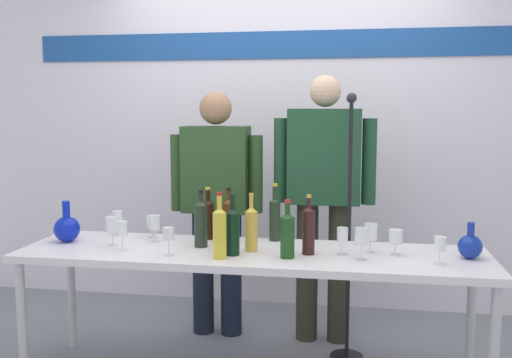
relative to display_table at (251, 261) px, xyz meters
The scene contains 27 objects.
back_wall 1.61m from the display_table, 90.00° to the left, with size 5.49×0.11×3.00m.
display_table is the anchor object (origin of this frame).
decanter_blue_left 1.09m from the display_table, behind, with size 0.15×0.15×0.24m.
decanter_blue_right 1.14m from the display_table, ahead, with size 0.12×0.12×0.19m.
presenter_left 0.78m from the display_table, 118.12° to the left, with size 0.62×0.22×1.61m.
presenter_right 0.81m from the display_table, 61.88° to the left, with size 0.65×0.22×1.71m.
wine_bottle_0 0.35m from the display_table, behind, with size 0.07×0.07×0.32m.
wine_bottle_1 0.33m from the display_table, 128.53° to the left, with size 0.07×0.07×0.31m.
wine_bottle_2 0.30m from the display_table, 125.23° to the right, with size 0.07×0.07×0.34m.
wine_bottle_3 0.36m from the display_table, ahead, with size 0.07×0.07×0.32m.
wine_bottle_4 0.43m from the display_table, 141.17° to the left, with size 0.07×0.07×0.31m.
wine_bottle_5 0.18m from the display_table, 14.56° to the left, with size 0.07×0.07×0.31m.
wine_bottle_6 0.23m from the display_table, 129.41° to the right, with size 0.08×0.08×0.32m.
wine_bottle_7 0.30m from the display_table, 27.97° to the right, with size 0.07×0.07×0.30m.
wine_bottle_8 0.34m from the display_table, 71.17° to the left, with size 0.06×0.06×0.34m.
wine_glass_left_0 0.92m from the display_table, 163.68° to the left, with size 0.06×0.06×0.15m.
wine_glass_left_1 0.69m from the display_table, 160.81° to the left, with size 0.07×0.07×0.13m.
wine_glass_left_2 0.62m from the display_table, 168.19° to the left, with size 0.07×0.07×0.15m.
wine_glass_left_3 0.72m from the display_table, behind, with size 0.06×0.06×0.16m.
wine_glass_left_4 0.47m from the display_table, 156.89° to the right, with size 0.06×0.06×0.15m.
wine_glass_left_5 0.81m from the display_table, behind, with size 0.07×0.07×0.16m.
wine_glass_right_0 0.66m from the display_table, ahead, with size 0.07×0.07×0.16m.
wine_glass_right_1 0.51m from the display_table, ahead, with size 0.06×0.06×0.14m.
wine_glass_right_2 0.62m from the display_table, ahead, with size 0.07×0.07×0.17m.
wine_glass_right_3 0.98m from the display_table, ahead, with size 0.06×0.06×0.14m.
wine_glass_right_4 0.78m from the display_table, ahead, with size 0.07×0.07×0.13m.
microphone_stand 0.66m from the display_table, 36.87° to the left, with size 0.20×0.20×1.60m.
Camera 1 is at (0.54, -3.01, 1.50)m, focal length 40.61 mm.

